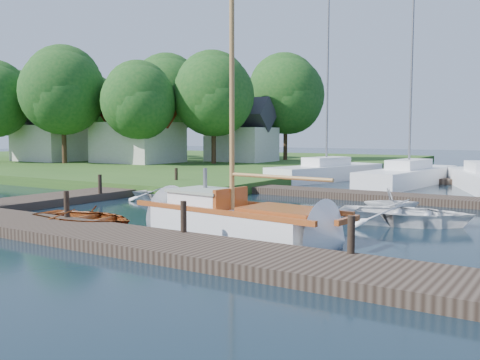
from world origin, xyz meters
The scene contains 27 objects.
ground centered at (0.00, 0.00, 0.00)m, with size 160.00×160.00×0.00m, color black.
near_dock centered at (0.00, -6.00, 0.15)m, with size 18.00×2.20×0.30m, color black.
left_dock centered at (-8.00, 2.00, 0.15)m, with size 2.20×18.00×0.30m, color black.
far_dock centered at (2.00, 6.50, 0.15)m, with size 14.00×1.60×0.30m, color black.
shore centered at (-28.00, 22.00, 0.25)m, with size 50.00×40.00×0.50m, color #2B511C.
mooring_post_1 centered at (-3.00, -5.00, 0.70)m, with size 0.16×0.16×0.80m, color black.
mooring_post_2 centered at (1.50, -5.00, 0.70)m, with size 0.16×0.16×0.80m, color black.
mooring_post_3 centered at (6.00, -5.00, 0.70)m, with size 0.16×0.16×0.80m, color black.
mooring_post_4 centered at (-7.00, 0.00, 0.70)m, with size 0.16×0.16×0.80m, color black.
mooring_post_5 centered at (-7.00, 5.00, 0.70)m, with size 0.16×0.16×0.80m, color black.
sailboat centered at (2.12, -3.18, 0.34)m, with size 7.32×2.70×9.83m.
dinghy centered at (-2.56, -4.70, 0.37)m, with size 2.53×3.54×0.73m, color #973B11.
tender_a centered at (-4.64, 1.53, 0.34)m, with size 2.35×3.29×0.68m, color white.
tender_c centered at (5.44, 1.02, 0.42)m, with size 2.89×4.05×0.84m, color white.
tender_d centered at (4.38, 3.14, 0.50)m, with size 1.63×1.89×1.00m, color white.
marina_boat_0 centered at (-2.91, 14.10, 0.57)m, with size 4.36×8.78×11.02m.
marina_boat_1 centered at (2.08, 13.78, 0.56)m, with size 3.28×9.47×10.60m.
house_a centered at (-20.00, 16.00, 2.96)m, with size 6.30×5.00×6.29m.
house_b centered at (-28.00, 14.00, 2.77)m, with size 5.77×4.50×5.79m.
house_c centered at (-14.00, 22.00, 2.58)m, with size 5.25×4.00×5.28m.
tree_1 centered at (-24.00, 12.05, 6.09)m, with size 6.70×6.70×9.20m.
tree_2 centered at (-18.00, 14.05, 5.25)m, with size 5.83×5.75×7.82m.
tree_3 centered at (-14.00, 18.05, 5.81)m, with size 6.41×6.38×8.74m.
tree_4 centered at (-22.00, 22.05, 6.37)m, with size 7.01×7.01×9.66m.
tree_5 centered at (-30.00, 20.05, 5.42)m, with size 6.00×5.94×8.10m.
tree_6 centered at (-36.00, 16.05, 5.64)m, with size 6.24×6.20×8.46m.
tree_7 centered at (-12.00, 26.05, 6.20)m, with size 6.83×6.83×9.38m.
Camera 1 is at (10.03, -15.59, 2.82)m, focal length 40.00 mm.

